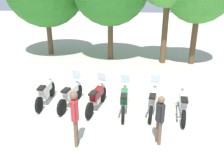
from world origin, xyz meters
TOP-DOWN VIEW (x-y plane):
  - ground_plane at (0.00, 0.00)m, footprint 80.00×80.00m
  - motorcycle_0 at (-2.77, 0.23)m, footprint 0.62×2.19m
  - motorcycle_1 at (-1.65, 0.13)m, footprint 0.71×2.18m
  - motorcycle_2 at (-0.55, -0.01)m, footprint 0.71×2.18m
  - motorcycle_3 at (0.55, -0.13)m, footprint 0.62×2.19m
  - motorcycle_4 at (1.66, -0.02)m, footprint 0.65×2.19m
  - motorcycle_5 at (2.76, -0.20)m, footprint 0.62×2.19m
  - person_0 at (1.78, -2.06)m, footprint 0.27×0.40m
  - person_1 at (-0.74, -2.48)m, footprint 0.27×0.41m

SIDE VIEW (x-z plane):
  - ground_plane at x=0.00m, z-range 0.00..0.00m
  - motorcycle_0 at x=-2.77m, z-range 0.01..1.00m
  - motorcycle_5 at x=2.76m, z-range 0.01..1.00m
  - motorcycle_1 at x=-1.65m, z-range -0.17..1.20m
  - motorcycle_2 at x=-0.55m, z-range -0.17..1.20m
  - motorcycle_3 at x=0.55m, z-range -0.17..1.20m
  - motorcycle_4 at x=1.66m, z-range -0.17..1.20m
  - person_0 at x=1.78m, z-range 0.13..1.75m
  - person_1 at x=-0.74m, z-range 0.17..1.99m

